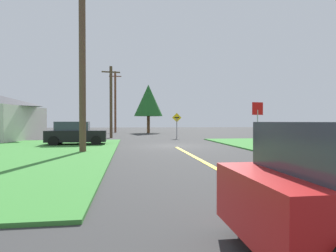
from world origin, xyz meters
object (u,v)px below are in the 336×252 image
at_px(utility_pole_mid, 111,101).
at_px(parked_car_near_building, 76,134).
at_px(utility_pole_near, 82,66).
at_px(oak_tree_left, 148,100).
at_px(direction_sign, 177,123).
at_px(utility_pole_far, 115,101).
at_px(stop_sign, 258,116).

bearing_deg(utility_pole_mid, parked_car_near_building, -102.34).
distance_m(utility_pole_near, oak_tree_left, 25.41).
xyz_separation_m(direction_sign, oak_tree_left, (-1.89, 12.84, 3.08)).
bearing_deg(utility_pole_near, utility_pole_far, 89.18).
height_order(utility_pole_near, utility_pole_mid, utility_pole_near).
xyz_separation_m(stop_sign, oak_tree_left, (-5.08, 23.54, 2.63)).
height_order(utility_pole_mid, oak_tree_left, utility_pole_mid).
distance_m(stop_sign, parked_car_near_building, 12.06).
relative_size(stop_sign, direction_sign, 1.14).
bearing_deg(utility_pole_near, direction_sign, 59.88).
xyz_separation_m(parked_car_near_building, utility_pole_far, (1.64, 21.98, 3.80)).
relative_size(utility_pole_near, utility_pole_mid, 1.23).
xyz_separation_m(stop_sign, utility_pole_near, (-10.18, -1.35, 2.49)).
distance_m(parked_car_near_building, utility_pole_near, 6.33).
distance_m(utility_pole_near, utility_pole_far, 26.99).
height_order(utility_pole_mid, direction_sign, utility_pole_mid).
relative_size(parked_car_near_building, oak_tree_left, 0.59).
bearing_deg(parked_car_near_building, direction_sign, 37.44).
height_order(parked_car_near_building, utility_pole_near, utility_pole_near).
distance_m(parked_car_near_building, utility_pole_far, 22.37).
relative_size(parked_car_near_building, utility_pole_near, 0.46).
height_order(utility_pole_mid, utility_pole_far, utility_pole_far).
bearing_deg(utility_pole_far, oak_tree_left, -24.02).
bearing_deg(utility_pole_far, utility_pole_near, -90.82).
distance_m(parked_car_near_building, oak_tree_left, 21.22).
bearing_deg(stop_sign, utility_pole_mid, -63.82).
height_order(stop_sign, direction_sign, stop_sign).
bearing_deg(parked_car_near_building, utility_pole_near, -79.01).
distance_m(parked_car_near_building, direction_sign, 10.86).
distance_m(utility_pole_mid, utility_pole_far, 13.53).
xyz_separation_m(stop_sign, utility_pole_far, (-9.79, 25.64, 2.62)).
bearing_deg(utility_pole_far, parked_car_near_building, -94.26).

